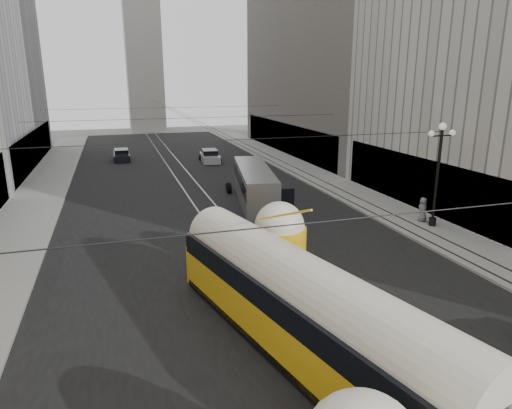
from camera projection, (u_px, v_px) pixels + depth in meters
road at (193, 190)px, 38.32m from camera, size 20.00×85.00×0.02m
sidewalk_left at (43, 190)px, 38.08m from camera, size 4.00×72.00×0.15m
sidewalk_right at (308, 173)px, 44.96m from camera, size 4.00×72.00×0.15m
rail_left at (184, 190)px, 38.10m from camera, size 0.12×85.00×0.04m
rail_right at (202, 189)px, 38.53m from camera, size 0.12×85.00×0.04m
building_right_far at (333, 15)px, 53.97m from camera, size 12.60×32.60×32.60m
distant_tower at (143, 43)px, 78.03m from camera, size 6.00×6.00×31.36m
lamppost_right_mid at (438, 169)px, 27.59m from camera, size 1.86×0.44×6.37m
catenary at (194, 120)px, 35.86m from camera, size 25.00×72.00×0.23m
streetcar at (302, 307)px, 15.09m from camera, size 5.77×15.76×3.54m
city_bus at (254, 184)px, 33.84m from camera, size 4.09×10.86×2.69m
sedan_white_far at (210, 156)px, 50.85m from camera, size 2.21×4.61×1.41m
sedan_dark_far at (122, 155)px, 51.89m from camera, size 1.75×4.15×1.30m
pedestrian_sidewalk_right at (423, 209)px, 29.19m from camera, size 0.86×0.64×1.57m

